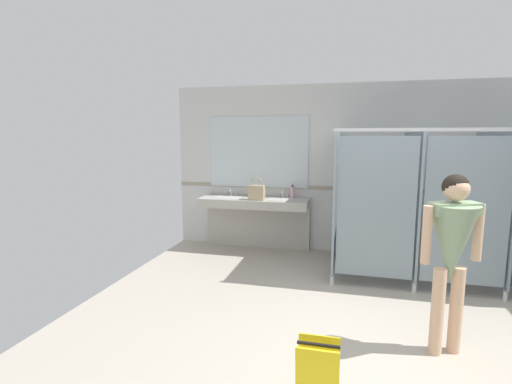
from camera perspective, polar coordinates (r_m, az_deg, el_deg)
The scene contains 10 objects.
ground_plane at distance 3.88m, azimuth 21.30°, elevation -22.28°, with size 6.87×6.46×0.10m, color #B2A899.
wall_back at distance 6.35m, azimuth 18.56°, elevation 3.12°, with size 6.87×0.12×2.71m, color silver.
wall_back_tile_band at distance 6.32m, azimuth 18.47°, elevation 0.31°, with size 6.87×0.01×0.06m, color #9E937F.
vanity_counter at distance 6.34m, azimuth -0.11°, elevation -2.93°, with size 1.78×0.56×1.00m.
mirror_panel at distance 6.41m, azimuth 0.32°, elevation 5.99°, with size 1.68×0.02×1.18m, color silver.
bathroom_stalls at distance 5.47m, azimuth 27.56°, elevation -1.54°, with size 3.03×1.52×1.98m.
person_standing at distance 3.65m, azimuth 27.28°, elevation -6.85°, with size 0.53×0.53×1.58m.
handbag at distance 6.04m, azimuth 0.10°, elevation 0.00°, with size 0.25×0.14×0.37m.
soap_dispenser at distance 6.24m, azimuth 5.48°, elevation -0.04°, with size 0.07×0.07×0.22m.
wet_floor_sign at distance 2.84m, azimuth 9.20°, elevation -26.07°, with size 0.28×0.19×0.56m.
Camera 1 is at (-0.53, -3.31, 1.89)m, focal length 26.72 mm.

